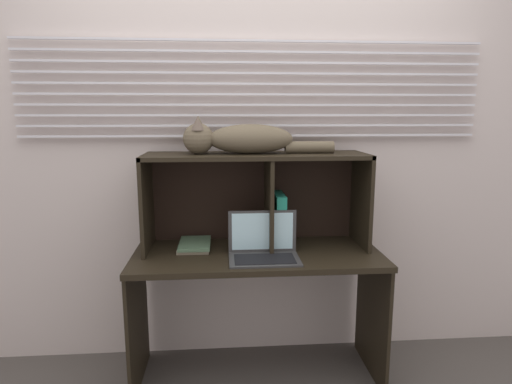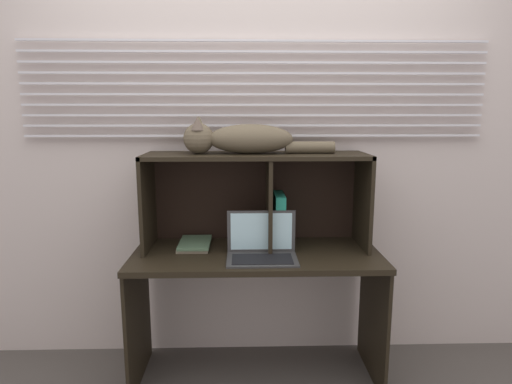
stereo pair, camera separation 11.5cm
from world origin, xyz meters
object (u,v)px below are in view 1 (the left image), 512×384
object	(u,v)px
cat	(240,139)
book_stack	(194,245)
laptop	(264,248)
binder_upright	(279,220)

from	to	relation	value
cat	book_stack	bearing A→B (deg)	179.76
laptop	binder_upright	bearing A→B (deg)	61.32
book_stack	laptop	bearing A→B (deg)	-27.47
laptop	book_stack	size ratio (longest dim) A/B	1.37
binder_upright	book_stack	bearing A→B (deg)	179.87
laptop	binder_upright	distance (m)	0.24
cat	laptop	world-z (taller)	cat
laptop	cat	bearing A→B (deg)	119.75
binder_upright	book_stack	size ratio (longest dim) A/B	1.14
cat	book_stack	xyz separation A→B (m)	(-0.26, 0.00, -0.58)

